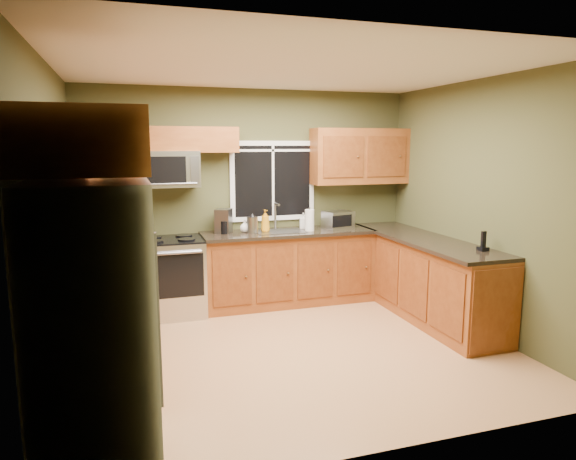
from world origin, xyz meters
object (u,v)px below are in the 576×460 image
range (171,276)px  toaster_oven (338,220)px  microwave (166,169)px  soap_bottle_c (245,226)px  soap_bottle_a (265,221)px  kettle (252,224)px  paper_towel_roll (310,220)px  refrigerator (95,325)px  soap_bottle_b (303,221)px  coffee_maker (224,222)px  cordless_phone (483,245)px

range → toaster_oven: 2.23m
microwave → soap_bottle_c: (0.92, -0.05, -0.71)m
range → microwave: size_ratio=1.23×
toaster_oven → soap_bottle_a: 0.98m
kettle → paper_towel_roll: 0.73m
range → soap_bottle_c: 1.08m
refrigerator → soap_bottle_b: (2.40, 2.91, 0.14)m
refrigerator → toaster_oven: size_ratio=4.41×
microwave → coffee_maker: microwave is taller
range → cordless_phone: cordless_phone is taller
coffee_maker → soap_bottle_b: size_ratio=1.46×
refrigerator → range: bearing=76.0°
refrigerator → paper_towel_roll: refrigerator is taller
soap_bottle_a → toaster_oven: bearing=0.4°
microwave → cordless_phone: bearing=-32.2°
coffee_maker → paper_towel_roll: (1.06, -0.16, -0.00)m
microwave → toaster_oven: bearing=-2.6°
microwave → soap_bottle_b: (1.71, 0.01, -0.69)m
coffee_maker → soap_bottle_a: size_ratio=1.07×
microwave → soap_bottle_c: size_ratio=4.88×
refrigerator → soap_bottle_c: bearing=60.5°
toaster_oven → coffee_maker: size_ratio=1.38×
refrigerator → soap_bottle_a: bearing=56.4°
toaster_oven → kettle: 1.15m
range → kettle: (1.00, 0.00, 0.59)m
soap_bottle_c → refrigerator: bearing=-119.5°
kettle → soap_bottle_a: (0.17, 0.03, 0.02)m
kettle → cordless_phone: bearing=-41.4°
paper_towel_roll → cordless_phone: paper_towel_roll is taller
range → cordless_phone: 3.51m
toaster_oven → soap_bottle_b: size_ratio=2.02×
refrigerator → cordless_phone: (3.68, 1.02, 0.10)m
toaster_oven → range: bearing=-179.0°
paper_towel_roll → soap_bottle_a: 0.56m
range → soap_bottle_a: bearing=1.5°
microwave → soap_bottle_a: bearing=-5.2°
coffee_maker → soap_bottle_c: size_ratio=1.89×
paper_towel_roll → kettle: bearing=176.0°
soap_bottle_a → soap_bottle_c: size_ratio=1.78×
range → cordless_phone: (2.99, -1.75, 0.53)m
range → coffee_maker: size_ratio=3.18×
coffee_maker → cordless_phone: bearing=-38.7°
toaster_oven → coffee_maker: 1.49m
kettle → soap_bottle_a: soap_bottle_a is taller
cordless_phone → kettle: bearing=138.6°
range → paper_towel_roll: bearing=-1.6°
toaster_oven → kettle: size_ratio=1.65×
paper_towel_roll → soap_bottle_a: (-0.56, 0.08, 0.00)m
microwave → paper_towel_roll: (1.73, -0.18, -0.65)m
refrigerator → coffee_maker: size_ratio=6.10×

